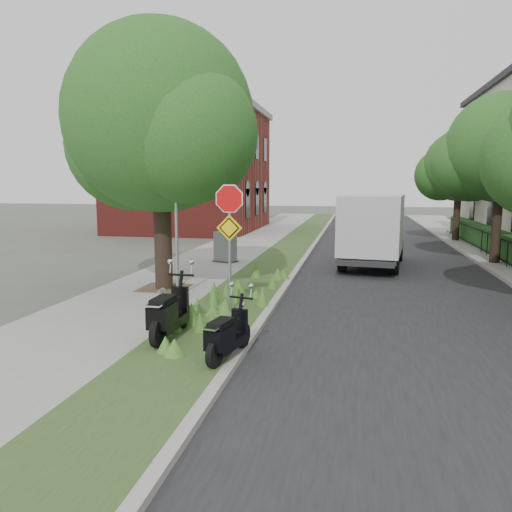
{
  "coord_description": "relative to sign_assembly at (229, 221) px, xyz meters",
  "views": [
    {
      "loc": [
        1.58,
        -11.01,
        3.24
      ],
      "look_at": [
        -1.02,
        1.95,
        1.3
      ],
      "focal_mm": 35.0,
      "sensor_mm": 36.0,
      "label": 1
    }
  ],
  "objects": [
    {
      "name": "box_truck",
      "position": [
        3.64,
        8.03,
        -0.78
      ],
      "size": [
        2.68,
        5.47,
        2.38
      ],
      "color": "#262628",
      "rests_on": "ground"
    },
    {
      "name": "kerb_near",
      "position": [
        0.9,
        9.42,
        -2.26
      ],
      "size": [
        0.2,
        60.0,
        0.13
      ],
      "primitive_type": "cube",
      "color": "#9E9991",
      "rests_on": "ground"
    },
    {
      "name": "verge",
      "position": [
        -0.1,
        9.42,
        -2.27
      ],
      "size": [
        2.0,
        60.0,
        0.12
      ],
      "primitive_type": "cube",
      "color": "#2C461E",
      "rests_on": "ground"
    },
    {
      "name": "bike_hoop",
      "position": [
        -1.3,
        -1.18,
        -1.83
      ],
      "size": [
        0.06,
        0.78,
        0.77
      ],
      "color": "#A5A8AD",
      "rests_on": "ground"
    },
    {
      "name": "scooter_near",
      "position": [
        -0.67,
        -2.46,
        -1.76
      ],
      "size": [
        0.41,
        1.92,
        0.91
      ],
      "color": "black",
      "rests_on": "ground"
    },
    {
      "name": "street_tree_main",
      "position": [
        -2.68,
        2.28,
        2.48
      ],
      "size": [
        6.21,
        5.54,
        7.66
      ],
      "color": "black",
      "rests_on": "ground"
    },
    {
      "name": "scooter_far",
      "position": [
        0.76,
        -3.36,
        -1.83
      ],
      "size": [
        0.55,
        1.6,
        0.77
      ],
      "color": "black",
      "rests_on": "ground"
    },
    {
      "name": "bare_post",
      "position": [
        -1.8,
        1.22,
        -0.21
      ],
      "size": [
        0.08,
        0.08,
        4.0
      ],
      "color": "#A5A8AD",
      "rests_on": "ground"
    },
    {
      "name": "fence_far",
      "position": [
        8.6,
        9.42,
        -1.66
      ],
      "size": [
        0.04,
        24.0,
        1.0
      ],
      "color": "black",
      "rests_on": "ground"
    },
    {
      "name": "brick_building",
      "position": [
        -8.1,
        21.42,
        1.88
      ],
      "size": [
        9.4,
        10.4,
        8.3
      ],
      "color": "maroon",
      "rests_on": "ground"
    },
    {
      "name": "sign_assembly",
      "position": [
        0.0,
        0.0,
        0.0
      ],
      "size": [
        0.94,
        0.08,
        3.22
      ],
      "color": "#A5A8AD",
      "rests_on": "ground"
    },
    {
      "name": "kerb_far",
      "position": [
        7.9,
        9.42,
        -2.26
      ],
      "size": [
        0.2,
        60.0,
        0.13
      ],
      "primitive_type": "cube",
      "color": "#9E9991",
      "rests_on": "ground"
    },
    {
      "name": "sidewalk_near",
      "position": [
        -2.85,
        9.42,
        -2.27
      ],
      "size": [
        3.5,
        60.0,
        0.12
      ],
      "primitive_type": "cube",
      "color": "gray",
      "rests_on": "ground"
    },
    {
      "name": "utility_cabinet",
      "position": [
        -2.1,
        7.48,
        -1.63
      ],
      "size": [
        1.07,
        0.91,
        1.2
      ],
      "color": "#262628",
      "rests_on": "ground"
    },
    {
      "name": "far_tree_c",
      "position": [
        8.34,
        17.46,
        1.63
      ],
      "size": [
        4.37,
        3.89,
        5.93
      ],
      "color": "black",
      "rests_on": "ground"
    },
    {
      "name": "road",
      "position": [
        4.4,
        9.42,
        -2.32
      ],
      "size": [
        7.0,
        60.0,
        0.01
      ],
      "primitive_type": "cube",
      "color": "black",
      "rests_on": "ground"
    },
    {
      "name": "far_tree_b",
      "position": [
        8.34,
        9.46,
        2.04
      ],
      "size": [
        4.83,
        4.31,
        6.56
      ],
      "color": "black",
      "rests_on": "ground"
    },
    {
      "name": "ground",
      "position": [
        1.4,
        -0.58,
        -2.33
      ],
      "size": [
        120.0,
        120.0,
        0.0
      ],
      "primitive_type": "plane",
      "color": "#4C5147",
      "rests_on": "ground"
    }
  ]
}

